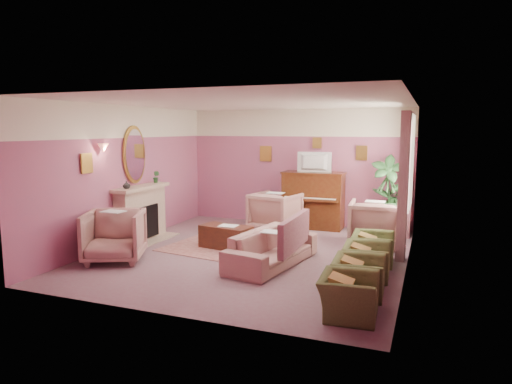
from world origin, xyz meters
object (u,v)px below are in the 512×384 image
(olive_chair_c, at_px, (366,255))
(floral_armchair_front, at_px, (114,233))
(coffee_table, at_px, (226,237))
(piano, at_px, (313,201))
(olive_chair_d, at_px, (373,243))
(floral_armchair_left, at_px, (275,210))
(olive_chair_a, at_px, (349,289))
(floral_armchair_right, at_px, (374,221))
(sofa, at_px, (272,242))
(olive_chair_b, at_px, (359,270))
(television, at_px, (313,161))
(side_table, at_px, (392,219))

(olive_chair_c, bearing_deg, floral_armchair_front, -170.35)
(coffee_table, distance_m, floral_armchair_front, 2.13)
(piano, height_order, olive_chair_d, piano)
(olive_chair_d, bearing_deg, coffee_table, -179.36)
(floral_armchair_left, height_order, olive_chair_c, floral_armchair_left)
(olive_chair_a, height_order, olive_chair_d, same)
(olive_chair_c, bearing_deg, floral_armchair_right, 93.37)
(floral_armchair_front, bearing_deg, olive_chair_c, 9.65)
(piano, height_order, sofa, piano)
(coffee_table, bearing_deg, floral_armchair_front, -134.13)
(sofa, bearing_deg, olive_chair_b, -28.99)
(floral_armchair_left, xyz_separation_m, olive_chair_c, (2.37, -2.50, -0.15))
(television, distance_m, floral_armchair_right, 2.21)
(floral_armchair_left, xyz_separation_m, floral_armchair_front, (-1.91, -3.23, 0.00))
(floral_armchair_right, xyz_separation_m, olive_chair_c, (0.12, -2.06, -0.15))
(floral_armchair_right, bearing_deg, sofa, -126.73)
(floral_armchair_left, height_order, olive_chair_a, floral_armchair_left)
(piano, distance_m, floral_armchair_front, 4.75)
(television, xyz_separation_m, floral_armchair_front, (-2.60, -3.92, -1.10))
(olive_chair_a, bearing_deg, television, 109.10)
(coffee_table, distance_m, side_table, 3.78)
(olive_chair_a, relative_size, olive_chair_b, 1.00)
(piano, height_order, television, television)
(piano, bearing_deg, television, -90.00)
(floral_armchair_left, height_order, olive_chair_b, floral_armchair_left)
(coffee_table, distance_m, olive_chair_d, 2.81)
(television, height_order, olive_chair_d, television)
(floral_armchair_right, xyz_separation_m, side_table, (0.26, 1.10, -0.15))
(floral_armchair_front, height_order, side_table, floral_armchair_front)
(olive_chair_a, bearing_deg, floral_armchair_front, 167.95)
(floral_armchair_left, distance_m, olive_chair_c, 3.45)
(floral_armchair_left, bearing_deg, piano, 46.79)
(floral_armchair_front, relative_size, olive_chair_c, 1.24)
(floral_armchair_right, relative_size, side_table, 1.44)
(sofa, distance_m, floral_armchair_front, 2.79)
(sofa, relative_size, floral_armchair_front, 2.02)
(coffee_table, xyz_separation_m, olive_chair_a, (2.81, -2.43, 0.12))
(olive_chair_c, bearing_deg, olive_chair_d, 90.00)
(piano, distance_m, floral_armchair_left, 1.02)
(olive_chair_a, relative_size, side_table, 1.16)
(floral_armchair_left, distance_m, floral_armchair_right, 2.29)
(sofa, relative_size, floral_armchair_right, 2.02)
(olive_chair_b, xyz_separation_m, olive_chair_d, (0.00, 1.64, 0.00))
(floral_armchair_left, distance_m, olive_chair_a, 4.77)
(sofa, xyz_separation_m, olive_chair_c, (1.60, -0.07, -0.06))
(coffee_table, bearing_deg, side_table, 38.81)
(piano, xyz_separation_m, television, (0.00, -0.05, 0.95))
(coffee_table, relative_size, floral_armchair_left, 0.99)
(coffee_table, height_order, olive_chair_a, olive_chair_a)
(floral_armchair_right, distance_m, floral_armchair_front, 5.00)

